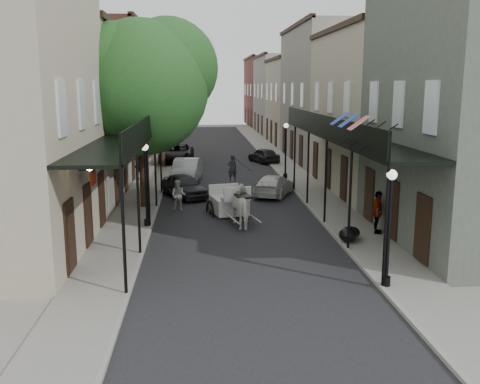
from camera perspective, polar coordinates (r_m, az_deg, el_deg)
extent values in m
plane|color=gray|center=(18.75, 1.13, -8.42)|extent=(140.00, 140.00, 0.00)
cube|color=black|center=(38.13, -1.73, 1.78)|extent=(8.00, 90.00, 0.01)
cube|color=gray|center=(38.23, -9.24, 1.74)|extent=(2.20, 90.00, 0.12)
cube|color=gray|center=(38.67, 5.69, 1.94)|extent=(2.20, 90.00, 0.12)
cube|color=#AAA088|center=(48.07, -12.79, 9.77)|extent=(5.00, 80.00, 10.50)
cube|color=gray|center=(48.68, 7.99, 9.95)|extent=(5.00, 80.00, 10.50)
cube|color=black|center=(24.89, -12.00, 5.71)|extent=(2.20, 18.00, 0.12)
cube|color=black|center=(24.73, -9.62, 6.92)|extent=(0.06, 18.00, 1.00)
cylinder|color=black|center=(16.29, -12.33, -3.94)|extent=(0.10, 0.10, 4.00)
cylinder|color=black|center=(24.05, -9.76, 1.07)|extent=(0.10, 0.10, 4.00)
cylinder|color=black|center=(31.93, -8.45, 3.63)|extent=(0.10, 0.10, 4.00)
cube|color=black|center=(25.57, 10.93, 5.89)|extent=(2.20, 18.00, 0.12)
cube|color=black|center=(25.27, 8.65, 7.04)|extent=(0.06, 18.00, 1.00)
cylinder|color=black|center=(17.10, 15.31, -3.35)|extent=(0.10, 0.10, 4.00)
cylinder|color=black|center=(24.61, 9.12, 1.33)|extent=(0.10, 0.10, 4.00)
cylinder|color=black|center=(32.35, 5.85, 3.79)|extent=(0.10, 0.10, 4.00)
cylinder|color=#382619|center=(27.92, -10.30, 4.13)|extent=(0.44, 0.44, 5.60)
sphere|color=#194F23|center=(27.71, -10.54, 10.87)|extent=(6.80, 6.80, 6.80)
sphere|color=#194F23|center=(28.22, -7.67, 12.99)|extent=(5.10, 5.10, 5.10)
cylinder|color=#382619|center=(41.83, -8.35, 6.15)|extent=(0.44, 0.44, 5.04)
sphere|color=#194F23|center=(41.67, -8.47, 10.18)|extent=(6.00, 6.00, 6.00)
sphere|color=#194F23|center=(42.20, -6.79, 11.46)|extent=(4.50, 4.50, 4.50)
cylinder|color=black|center=(17.68, 15.30, -9.15)|extent=(0.28, 0.28, 0.30)
cylinder|color=black|center=(17.21, 15.57, -4.30)|extent=(0.12, 0.12, 3.40)
sphere|color=white|center=(16.82, 15.90, 1.78)|extent=(0.32, 0.32, 0.32)
cylinder|color=black|center=(24.45, -9.85, -3.20)|extent=(0.28, 0.28, 0.30)
cylinder|color=black|center=(24.11, -9.98, 0.37)|extent=(0.12, 0.12, 3.40)
sphere|color=white|center=(23.83, -10.13, 4.74)|extent=(0.32, 0.32, 0.32)
cylinder|color=black|center=(36.54, 4.85, 1.74)|extent=(0.28, 0.28, 0.30)
cylinder|color=black|center=(36.32, 4.89, 4.15)|extent=(0.12, 0.12, 3.40)
sphere|color=white|center=(36.13, 4.94, 7.07)|extent=(0.32, 0.32, 0.32)
imported|color=silver|center=(24.26, 0.42, -1.57)|extent=(1.46, 2.34, 1.83)
torus|color=black|center=(27.09, -3.51, -0.72)|extent=(0.42, 1.42, 1.43)
torus|color=black|center=(27.57, 0.16, -0.48)|extent=(0.42, 1.42, 1.43)
torus|color=black|center=(25.75, -2.18, -2.10)|extent=(0.25, 0.74, 0.74)
torus|color=black|center=(26.14, 0.73, -1.89)|extent=(0.25, 0.74, 0.74)
cube|color=silver|center=(27.01, -1.54, 0.30)|extent=(1.97, 2.30, 0.78)
cube|color=silver|center=(25.81, -0.83, 1.04)|extent=(1.44, 0.90, 0.13)
cube|color=silver|center=(25.49, -0.65, 1.67)|extent=(1.32, 0.41, 0.56)
imported|color=black|center=(25.70, -0.83, 2.55)|extent=(0.51, 0.40, 1.25)
imported|color=#B4B5AA|center=(27.47, -6.58, -0.36)|extent=(0.92, 0.80, 1.60)
imported|color=gray|center=(36.50, -10.76, 2.56)|extent=(1.15, 0.98, 1.54)
imported|color=gray|center=(23.42, 14.47, -2.11)|extent=(0.80, 1.16, 1.83)
imported|color=black|center=(30.78, -5.95, 0.66)|extent=(3.06, 4.21, 1.33)
imported|color=#A6A5AB|center=(35.56, -5.75, 2.28)|extent=(2.11, 4.83, 1.54)
imported|color=black|center=(44.69, -6.77, 4.12)|extent=(2.85, 5.74, 1.56)
imported|color=silver|center=(31.20, 3.65, 0.73)|extent=(3.16, 4.47, 1.20)
imported|color=black|center=(44.41, 2.55, 3.94)|extent=(2.62, 3.94, 1.25)
ellipsoid|color=black|center=(21.98, 11.44, -4.48)|extent=(0.74, 0.74, 0.62)
ellipsoid|color=black|center=(22.49, 11.86, -4.28)|extent=(0.64, 0.64, 0.51)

